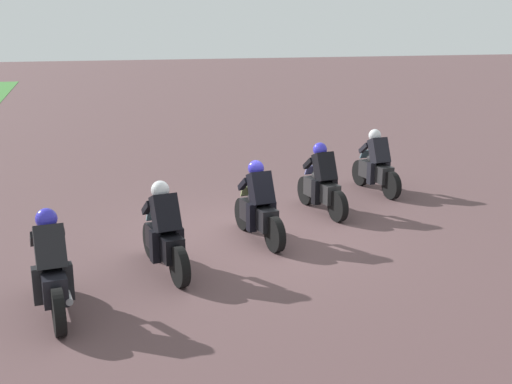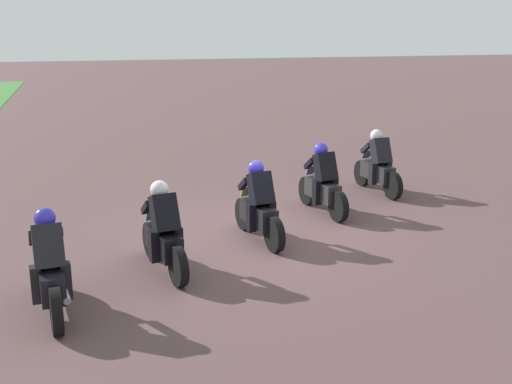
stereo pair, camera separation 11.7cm
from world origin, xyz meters
The scene contains 6 objects.
ground_plane centered at (0.00, 0.00, 0.00)m, with size 120.00×120.00×0.00m, color brown.
rider_lane_a centered at (2.40, -3.76, 0.62)m, with size 2.04×0.56×1.51m.
rider_lane_b centered at (1.11, -1.87, 0.62)m, with size 2.04×0.58×1.51m.
rider_lane_c centered at (-0.27, -0.08, 0.62)m, with size 2.04×0.60×1.51m.
rider_lane_d centered at (-1.37, 1.83, 0.62)m, with size 2.03×0.63×1.51m.
rider_lane_e centered at (-2.54, 3.55, 0.62)m, with size 2.04×0.58×1.51m.
Camera 2 is at (-11.38, 2.94, 3.99)m, focal length 45.20 mm.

